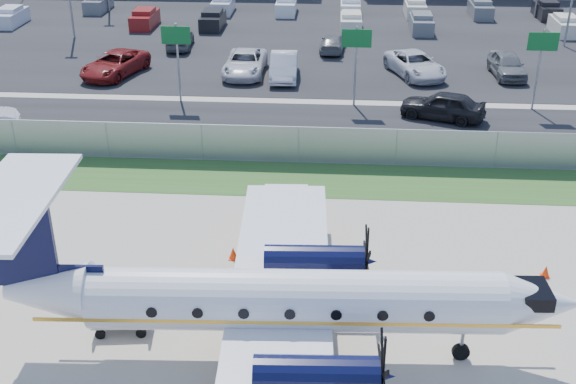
{
  "coord_description": "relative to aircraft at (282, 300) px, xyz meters",
  "views": [
    {
      "loc": [
        1.76,
        -20.15,
        15.44
      ],
      "look_at": [
        0.0,
        6.0,
        2.3
      ],
      "focal_mm": 45.0,
      "sensor_mm": 36.0,
      "label": 1
    }
  ],
  "objects": [
    {
      "name": "ground",
      "position": [
        -0.32,
        1.45,
        -2.23
      ],
      "size": [
        170.0,
        170.0,
        0.0
      ],
      "primitive_type": "plane",
      "color": "#B2A896",
      "rests_on": "ground"
    },
    {
      "name": "grass_verge",
      "position": [
        -0.32,
        13.45,
        -2.22
      ],
      "size": [
        170.0,
        4.0,
        0.02
      ],
      "primitive_type": "cube",
      "color": "#2D561E",
      "rests_on": "ground"
    },
    {
      "name": "access_road",
      "position": [
        -0.32,
        20.45,
        -2.22
      ],
      "size": [
        170.0,
        8.0,
        0.02
      ],
      "primitive_type": "cube",
      "color": "black",
      "rests_on": "ground"
    },
    {
      "name": "parking_lot",
      "position": [
        -0.32,
        41.45,
        -2.22
      ],
      "size": [
        170.0,
        32.0,
        0.02
      ],
      "primitive_type": "cube",
      "color": "black",
      "rests_on": "ground"
    },
    {
      "name": "perimeter_fence",
      "position": [
        -0.32,
        15.45,
        -1.23
      ],
      "size": [
        120.0,
        0.06,
        1.99
      ],
      "color": "gray",
      "rests_on": "ground"
    },
    {
      "name": "sign_left",
      "position": [
        -8.32,
        24.35,
        1.38
      ],
      "size": [
        1.8,
        0.26,
        5.0
      ],
      "color": "gray",
      "rests_on": "ground"
    },
    {
      "name": "sign_mid",
      "position": [
        2.68,
        24.35,
        1.38
      ],
      "size": [
        1.8,
        0.26,
        5.0
      ],
      "color": "gray",
      "rests_on": "ground"
    },
    {
      "name": "sign_right",
      "position": [
        13.68,
        24.35,
        1.38
      ],
      "size": [
        1.8,
        0.26,
        5.0
      ],
      "color": "gray",
      "rests_on": "ground"
    },
    {
      "name": "aircraft",
      "position": [
        0.0,
        0.0,
        0.0
      ],
      "size": [
        18.61,
        18.37,
        5.77
      ],
      "color": "silver",
      "rests_on": "ground"
    },
    {
      "name": "baggage_cart_near",
      "position": [
        -5.62,
        1.11,
        -1.75
      ],
      "size": [
        2.09,
        1.4,
        1.03
      ],
      "color": "gray",
      "rests_on": "ground"
    },
    {
      "name": "cone_nose",
      "position": [
        9.79,
        5.41,
        -2.0
      ],
      "size": [
        0.34,
        0.34,
        0.48
      ],
      "color": "#FF3508",
      "rests_on": "ground"
    },
    {
      "name": "cone_starboard_wing",
      "position": [
        -2.43,
        5.89,
        -1.98
      ],
      "size": [
        0.37,
        0.37,
        0.53
      ],
      "color": "#FF3508",
      "rests_on": "ground"
    },
    {
      "name": "road_car_mid",
      "position": [
        7.9,
        22.42,
        -2.23
      ],
      "size": [
        5.36,
        3.56,
        1.7
      ],
      "primitive_type": "imported",
      "rotation": [
        0.0,
        0.0,
        -1.91
      ],
      "color": "black",
      "rests_on": "ground"
    },
    {
      "name": "parked_car_a",
      "position": [
        -13.99,
        29.56,
        -2.23
      ],
      "size": [
        4.31,
        6.47,
        1.65
      ],
      "primitive_type": "imported",
      "rotation": [
        0.0,
        0.0,
        -0.29
      ],
      "color": "maroon",
      "rests_on": "ground"
    },
    {
      "name": "parked_car_b",
      "position": [
        -4.91,
        30.41,
        -2.23
      ],
      "size": [
        2.77,
        5.91,
        1.64
      ],
      "primitive_type": "imported",
      "rotation": [
        0.0,
        0.0,
        -0.01
      ],
      "color": "silver",
      "rests_on": "ground"
    },
    {
      "name": "parked_car_c",
      "position": [
        -2.12,
        29.72,
        -2.23
      ],
      "size": [
        2.02,
        5.29,
        1.72
      ],
      "primitive_type": "imported",
      "rotation": [
        0.0,
        0.0,
        0.04
      ],
      "color": "silver",
      "rests_on": "ground"
    },
    {
      "name": "parked_car_d",
      "position": [
        7.03,
        30.9,
        -2.23
      ],
      "size": [
        4.56,
        6.48,
        1.64
      ],
      "primitive_type": "imported",
      "rotation": [
        0.0,
        0.0,
        0.35
      ],
      "color": "silver",
      "rests_on": "ground"
    },
    {
      "name": "parked_car_e",
      "position": [
        13.42,
        31.16,
        -2.23
      ],
      "size": [
        2.23,
        5.02,
        1.68
      ],
      "primitive_type": "imported",
      "rotation": [
        0.0,
        0.0,
        0.05
      ],
      "color": "#595B5E",
      "rests_on": "ground"
    },
    {
      "name": "parked_car_f",
      "position": [
        -10.9,
        36.99,
        -2.23
      ],
      "size": [
        2.23,
        4.82,
        1.6
      ],
      "primitive_type": "imported",
      "rotation": [
        0.0,
        0.0,
        3.22
      ],
      "color": "#595B5E",
      "rests_on": "ground"
    },
    {
      "name": "parked_car_g",
      "position": [
        1.18,
        36.76,
        -2.23
      ],
      "size": [
        2.1,
        4.53,
        1.28
      ],
      "primitive_type": "imported",
      "rotation": [
        0.0,
        0.0,
        3.07
      ],
      "color": "#595B5E",
      "rests_on": "ground"
    },
    {
      "name": "far_parking_rows",
      "position": [
        -0.32,
        46.45,
        -2.23
      ],
      "size": [
        56.0,
        10.0,
        1.6
      ],
      "primitive_type": null,
      "color": "gray",
      "rests_on": "ground"
    }
  ]
}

